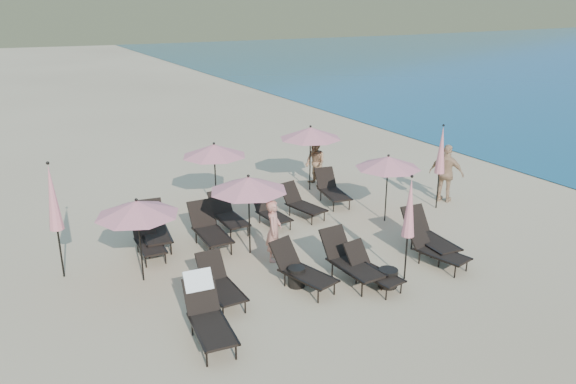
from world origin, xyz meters
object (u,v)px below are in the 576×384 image
lounger_3 (349,259)px  lounger_8 (209,228)px  lounger_5 (428,234)px  beachgoer_b (315,163)px  lounger_12 (228,214)px  side_table_1 (388,278)px  lounger_13 (371,268)px  umbrella_open_1 (248,184)px  lounger_10 (301,203)px  umbrella_open_4 (310,133)px  umbrella_closed_2 (53,198)px  umbrella_closed_1 (441,150)px  lounger_4 (435,248)px  beachgoer_c (446,173)px  lounger_6 (147,236)px  umbrella_open_2 (388,162)px  umbrella_closed_0 (410,208)px  umbrella_open_0 (137,208)px  lounger_9 (270,211)px  lounger_7 (154,227)px  side_table_0 (296,277)px  umbrella_open_3 (214,150)px  beachgoer_a (274,231)px  lounger_11 (332,189)px  lounger_1 (220,283)px  lounger_2 (301,268)px

lounger_3 → lounger_8: lounger_3 is taller
lounger_5 → beachgoer_b: size_ratio=1.13×
lounger_12 → side_table_1: size_ratio=3.75×
lounger_13 → umbrella_open_1: bearing=112.5°
lounger_10 → umbrella_open_4: size_ratio=0.74×
lounger_5 → umbrella_closed_2: (-8.55, 3.10, 1.50)m
umbrella_open_1 → umbrella_closed_1: bearing=1.5°
lounger_13 → umbrella_open_1: size_ratio=0.74×
lounger_5 → lounger_4: bearing=-114.0°
umbrella_closed_2 → beachgoer_c: bearing=-2.1°
beachgoer_c → umbrella_closed_1: bearing=87.4°
lounger_6 → umbrella_open_2: (6.79, -1.19, 1.34)m
lounger_10 → umbrella_closed_0: 4.87m
lounger_5 → umbrella_open_1: size_ratio=0.86×
umbrella_open_4 → umbrella_closed_1: size_ratio=0.84×
lounger_5 → umbrella_open_2: size_ratio=0.90×
umbrella_open_0 → lounger_4: bearing=-21.9°
lounger_3 → lounger_9: (-0.10, 3.89, -0.09)m
beachgoer_b → umbrella_closed_1: bearing=28.1°
lounger_7 → lounger_13: size_ratio=1.17×
umbrella_open_0 → umbrella_open_2: bearing=1.8°
lounger_6 → lounger_4: bearing=-31.1°
umbrella_closed_0 → lounger_12: bearing=117.1°
lounger_3 → umbrella_closed_0: 1.85m
side_table_0 → side_table_1: (1.84, -1.03, -0.02)m
lounger_6 → umbrella_open_3: umbrella_open_3 is taller
lounger_13 → beachgoer_a: size_ratio=1.00×
lounger_9 → lounger_11: size_ratio=0.85×
lounger_1 → umbrella_open_3: bearing=68.7°
beachgoer_c → beachgoer_a: bearing=69.2°
lounger_11 → beachgoer_b: bearing=85.9°
umbrella_open_2 → umbrella_closed_0: 3.65m
lounger_10 → lounger_12: bearing=164.6°
lounger_4 → lounger_10: bearing=93.0°
lounger_8 → beachgoer_a: size_ratio=1.14×
lounger_11 → umbrella_closed_0: (-1.34, -5.24, 1.33)m
umbrella_open_3 → umbrella_closed_0: 6.85m
side_table_0 → umbrella_open_2: bearing=27.2°
lounger_9 → umbrella_open_1: size_ratio=0.71×
umbrella_open_3 → side_table_0: (-0.27, -5.58, -1.67)m
umbrella_open_0 → umbrella_open_1: (2.84, 0.15, 0.08)m
umbrella_open_4 → umbrella_closed_1: 4.33m
umbrella_open_2 → umbrella_closed_2: bearing=174.5°
lounger_2 → umbrella_open_2: (4.20, 2.27, 1.36)m
umbrella_open_2 → beachgoer_b: bearing=91.3°
lounger_6 → lounger_12: size_ratio=0.98×
lounger_11 → lounger_12: size_ratio=1.08×
umbrella_open_1 → side_table_1: 4.10m
side_table_0 → lounger_8: bearing=106.8°
lounger_6 → beachgoer_b: (6.70, 2.67, 0.34)m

